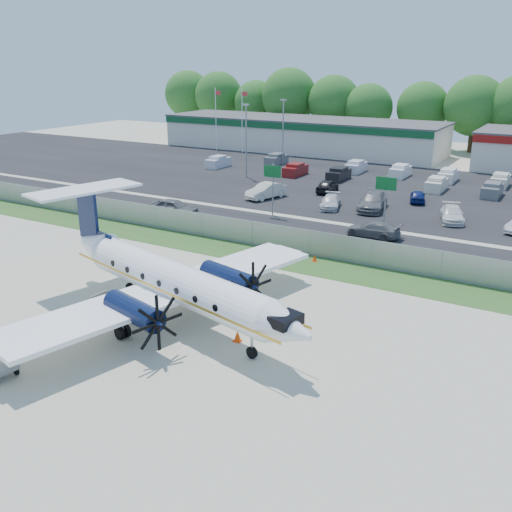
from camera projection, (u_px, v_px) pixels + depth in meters
The scene contains 28 objects.
ground at pixel (203, 324), 32.45m from camera, with size 170.00×170.00×0.00m, color beige.
grass_verge at pixel (297, 262), 42.26m from camera, with size 170.00×4.00×0.02m, color #2D561E.
access_road at pixel (333, 238), 47.98m from camera, with size 170.00×8.00×0.02m, color black.
parking_lot at pixel (405, 191), 65.15m from camera, with size 170.00×32.00×0.02m, color black.
perimeter_fence at pixel (308, 243), 43.57m from camera, with size 120.00×0.06×1.99m.
building_west at pixel (301, 134), 93.66m from camera, with size 46.40×12.40×5.24m.
sign_left at pixel (273, 179), 53.80m from camera, with size 1.80×0.26×5.00m.
sign_mid at pixel (386, 191), 48.58m from camera, with size 1.80×0.26×5.00m.
flagpole_west at pixel (216, 115), 92.62m from camera, with size 1.06×0.12×10.00m.
flagpole_east at pixel (242, 117), 90.25m from camera, with size 1.06×0.12×10.00m.
light_pole_nw at pixel (246, 136), 71.30m from camera, with size 0.90×0.35×9.09m.
light_pole_sw at pixel (283, 128), 79.48m from camera, with size 0.90×0.35×9.09m.
tree_line at pixel (465, 152), 92.95m from camera, with size 112.00×6.00×14.00m, color #235E1B, non-canonical shape.
aircraft at pixel (172, 280), 32.18m from camera, with size 20.89×20.43×6.38m.
pushback_tug at pixel (151, 281), 36.83m from camera, with size 2.66×1.92×1.42m.
baggage_cart_near at pixel (112, 307), 33.39m from camera, with size 2.29×1.49×1.15m.
cone_nose at pixel (238, 336), 30.37m from camera, with size 0.43×0.43×0.61m.
cone_port_wing at pixel (53, 335), 30.69m from camera, with size 0.34×0.34×0.48m.
cone_starboard_wing at pixel (315, 258), 42.43m from camera, with size 0.38×0.38×0.53m.
road_car_west at pixel (175, 216), 54.93m from camera, with size 1.93×4.80×1.64m, color #595B5E.
road_car_mid at pixel (373, 237), 48.35m from camera, with size 1.85×4.56×1.32m, color #595B5E.
parked_car_a at pixel (266, 198), 61.82m from camera, with size 1.75×5.02×1.65m, color beige.
parked_car_b at pixel (330, 208), 57.77m from camera, with size 1.82×4.47×1.30m, color silver.
parked_car_c at pixel (372, 210), 57.07m from camera, with size 2.38×5.85×1.70m, color #595B5E.
parked_car_d at pixel (451, 221), 52.99m from camera, with size 1.97×4.85×1.41m, color silver.
parked_car_f at pixel (327, 192), 64.60m from camera, with size 1.74×4.32×1.47m, color black.
parked_car_g at pixel (417, 202), 60.15m from camera, with size 1.52×3.78×1.29m, color navy.
far_parking_rows at pixel (417, 183), 69.24m from camera, with size 56.00×10.00×1.60m, color gray, non-canonical shape.
Camera 1 is at (17.37, -23.93, 14.25)m, focal length 40.00 mm.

